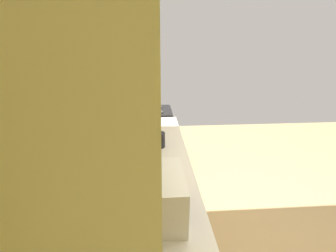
# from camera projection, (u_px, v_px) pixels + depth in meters

# --- Properties ---
(ground_plane) EXTENTS (6.87, 6.87, 0.00)m
(ground_plane) POSITION_uv_depth(u_px,v_px,m) (285.00, 238.00, 2.57)
(ground_plane) COLOR tan
(wall_back) EXTENTS (4.42, 0.12, 2.64)m
(wall_back) POSITION_uv_depth(u_px,v_px,m) (108.00, 125.00, 1.99)
(wall_back) COLOR #E6D781
(wall_back) RESTS_ON ground_plane
(counter_run) EXTENTS (3.58, 0.67, 0.90)m
(counter_run) POSITION_uv_depth(u_px,v_px,m) (157.00, 239.00, 1.99)
(counter_run) COLOR beige
(counter_run) RESTS_ON ground_plane
(upper_cabinets) EXTENTS (2.36, 0.32, 0.69)m
(upper_cabinets) POSITION_uv_depth(u_px,v_px,m) (127.00, 68.00, 1.50)
(upper_cabinets) COLOR beige
(oven_range) EXTENTS (0.62, 0.63, 1.08)m
(oven_range) POSITION_uv_depth(u_px,v_px,m) (153.00, 137.00, 3.94)
(oven_range) COLOR black
(oven_range) RESTS_ON ground_plane
(microwave) EXTENTS (0.46, 0.40, 0.30)m
(microwave) POSITION_uv_depth(u_px,v_px,m) (154.00, 196.00, 1.56)
(microwave) COLOR white
(microwave) RESTS_ON counter_run
(kettle) EXTENTS (0.19, 0.14, 0.18)m
(kettle) POSITION_uv_depth(u_px,v_px,m) (159.00, 140.00, 2.57)
(kettle) COLOR black
(kettle) RESTS_ON counter_run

